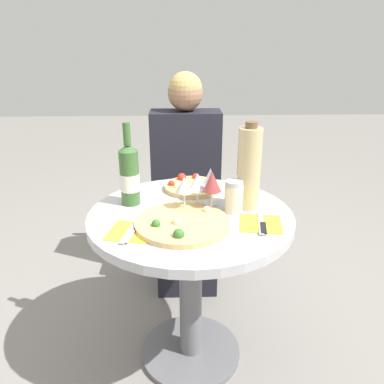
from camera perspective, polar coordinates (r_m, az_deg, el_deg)
name	(u,v)px	position (r m, az deg, el deg)	size (l,w,h in m)	color
ground_plane	(191,352)	(1.88, -0.19, -23.25)	(12.00, 12.00, 0.00)	gray
dining_table	(191,252)	(1.54, -0.21, -9.08)	(0.80, 0.80, 0.71)	slate
chair_behind_diner	(186,200)	(2.28, -0.94, -1.22)	(0.42, 0.42, 0.88)	#ADADB2
seated_diner	(186,194)	(2.11, -0.88, -0.31)	(0.39, 0.40, 1.19)	black
pizza_large	(182,223)	(1.35, -1.49, -4.80)	(0.34, 0.34, 0.05)	#DBB26B
pizza_small_far	(191,186)	(1.69, -0.14, 0.89)	(0.25, 0.25, 0.05)	#DBB26B
wine_bottle	(129,175)	(1.52, -9.52, 2.60)	(0.08, 0.08, 0.33)	#38602D
tall_carafe	(249,168)	(1.47, 8.67, 3.60)	(0.09, 0.09, 0.34)	tan
sugar_shaker	(234,197)	(1.45, 6.37, -0.73)	(0.07, 0.07, 0.13)	silver
wine_glass_center	(198,183)	(1.46, 0.86, 1.41)	(0.07, 0.07, 0.15)	silver
wine_glass_back_right	(210,178)	(1.50, 2.81, 2.11)	(0.06, 0.06, 0.16)	silver
wine_glass_front_left	(184,186)	(1.42, -1.19, 0.95)	(0.07, 0.07, 0.15)	silver
wine_glass_front_right	(212,182)	(1.42, 3.05, 1.48)	(0.07, 0.07, 0.17)	silver
place_setting_left	(130,232)	(1.33, -9.36, -5.99)	(0.18, 0.19, 0.01)	yellow
place_setting_right	(261,224)	(1.39, 10.45, -4.77)	(0.17, 0.19, 0.01)	yellow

